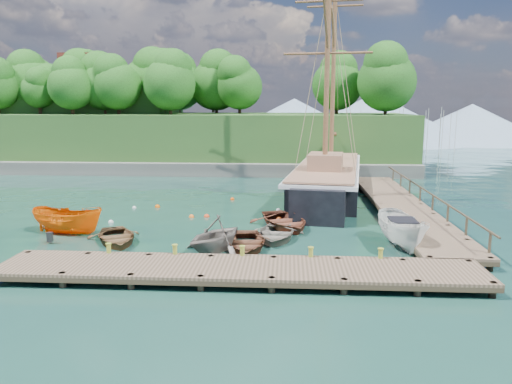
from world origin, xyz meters
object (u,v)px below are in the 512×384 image
(rowboat_4, at_px, (285,227))
(schooner, at_px, (328,183))
(rowboat_1, at_px, (215,251))
(cabin_boat_white, at_px, (402,247))
(rowboat_0, at_px, (116,243))
(motorboat_orange, at_px, (69,234))
(rowboat_2, at_px, (246,248))
(rowboat_3, at_px, (276,239))

(rowboat_4, distance_m, schooner, 10.75)
(rowboat_1, height_order, cabin_boat_white, rowboat_1)
(cabin_boat_white, height_order, schooner, schooner)
(rowboat_0, height_order, motorboat_orange, motorboat_orange)
(rowboat_1, relative_size, rowboat_2, 0.88)
(rowboat_1, bearing_deg, schooner, 97.64)
(rowboat_4, xyz_separation_m, schooner, (3.27, 10.18, 1.06))
(motorboat_orange, relative_size, schooner, 0.17)
(cabin_boat_white, xyz_separation_m, schooner, (-2.70, 13.96, 1.06))
(schooner, bearing_deg, rowboat_4, -99.69)
(rowboat_3, distance_m, cabin_boat_white, 6.52)
(rowboat_1, bearing_deg, rowboat_4, 87.72)
(rowboat_1, relative_size, rowboat_3, 0.90)
(motorboat_orange, height_order, cabin_boat_white, cabin_boat_white)
(rowboat_0, height_order, rowboat_2, rowboat_2)
(rowboat_0, distance_m, schooner, 18.56)
(rowboat_0, distance_m, rowboat_4, 9.61)
(rowboat_2, xyz_separation_m, schooner, (5.19, 14.68, 1.06))
(rowboat_4, relative_size, cabin_boat_white, 0.96)
(rowboat_1, relative_size, rowboat_4, 0.77)
(rowboat_1, xyz_separation_m, rowboat_3, (2.91, 2.45, 0.00))
(rowboat_1, bearing_deg, rowboat_0, -161.60)
(rowboat_0, bearing_deg, rowboat_2, -30.66)
(motorboat_orange, height_order, schooner, schooner)
(rowboat_1, bearing_deg, rowboat_3, 71.19)
(rowboat_3, bearing_deg, cabin_boat_white, -5.04)
(rowboat_4, bearing_deg, motorboat_orange, 169.08)
(rowboat_0, bearing_deg, rowboat_1, -38.28)
(rowboat_4, distance_m, cabin_boat_white, 7.07)
(rowboat_3, height_order, rowboat_4, rowboat_4)
(rowboat_0, xyz_separation_m, rowboat_1, (5.42, -1.22, 0.00))
(rowboat_1, xyz_separation_m, rowboat_4, (3.37, 5.11, 0.00))
(rowboat_2, height_order, cabin_boat_white, cabin_boat_white)
(rowboat_3, distance_m, schooner, 13.42)
(rowboat_1, height_order, rowboat_4, rowboat_1)
(rowboat_1, xyz_separation_m, motorboat_orange, (-8.69, 2.81, 0.00))
(rowboat_0, xyz_separation_m, motorboat_orange, (-3.27, 1.59, 0.00))
(rowboat_0, height_order, rowboat_4, rowboat_4)
(rowboat_3, bearing_deg, rowboat_4, 85.10)
(rowboat_0, xyz_separation_m, cabin_boat_white, (14.75, 0.11, 0.00))
(rowboat_4, bearing_deg, schooner, 50.47)
(rowboat_0, xyz_separation_m, rowboat_2, (6.86, -0.61, 0.00))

